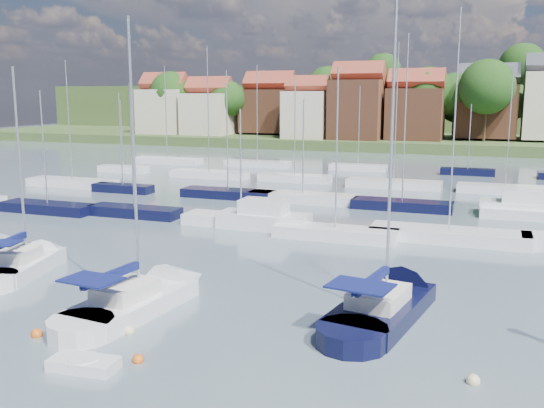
% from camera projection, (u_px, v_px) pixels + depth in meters
% --- Properties ---
extents(ground, '(260.00, 260.00, 0.00)m').
position_uv_depth(ground, '(380.00, 193.00, 62.89)').
color(ground, '#485661').
rests_on(ground, ground).
extents(sailboat_left, '(4.50, 9.49, 12.59)m').
position_uv_depth(sailboat_left, '(31.00, 263.00, 35.52)').
color(sailboat_left, silver).
rests_on(sailboat_left, ground).
extents(sailboat_centre, '(3.98, 11.03, 14.70)m').
position_uv_depth(sailboat_centre, '(149.00, 297.00, 29.58)').
color(sailboat_centre, silver).
rests_on(sailboat_centre, ground).
extents(sailboat_navy, '(4.89, 11.83, 15.92)m').
position_uv_depth(sailboat_navy, '(392.00, 302.00, 28.93)').
color(sailboat_navy, black).
rests_on(sailboat_navy, ground).
extents(tender, '(2.65, 1.40, 0.55)m').
position_uv_depth(tender, '(84.00, 364.00, 22.61)').
color(tender, silver).
rests_on(tender, ground).
extents(buoy_c, '(0.43, 0.43, 0.43)m').
position_uv_depth(buoy_c, '(130.00, 334.00, 26.01)').
color(buoy_c, beige).
rests_on(buoy_c, ground).
extents(buoy_d, '(0.46, 0.46, 0.46)m').
position_uv_depth(buoy_d, '(138.00, 362.00, 23.25)').
color(buoy_d, '#D85914').
rests_on(buoy_d, ground).
extents(buoy_e, '(0.53, 0.53, 0.53)m').
position_uv_depth(buoy_e, '(359.00, 307.00, 29.26)').
color(buoy_e, '#D85914').
rests_on(buoy_e, ground).
extents(buoy_f, '(0.50, 0.50, 0.50)m').
position_uv_depth(buoy_f, '(473.00, 383.00, 21.54)').
color(buoy_f, beige).
rests_on(buoy_f, ground).
extents(buoy_g, '(0.49, 0.49, 0.49)m').
position_uv_depth(buoy_g, '(37.00, 336.00, 25.71)').
color(buoy_g, '#D85914').
rests_on(buoy_g, ground).
extents(marina_field, '(79.62, 41.41, 15.93)m').
position_uv_depth(marina_field, '(391.00, 197.00, 57.68)').
color(marina_field, silver).
rests_on(marina_field, ground).
extents(far_shore_town, '(212.46, 90.00, 22.27)m').
position_uv_depth(far_shore_town, '(458.00, 117.00, 146.87)').
color(far_shore_town, '#46562B').
rests_on(far_shore_town, ground).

